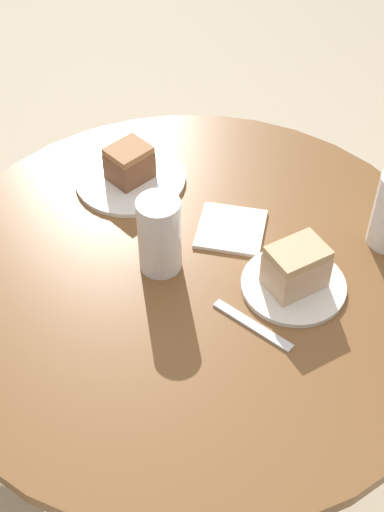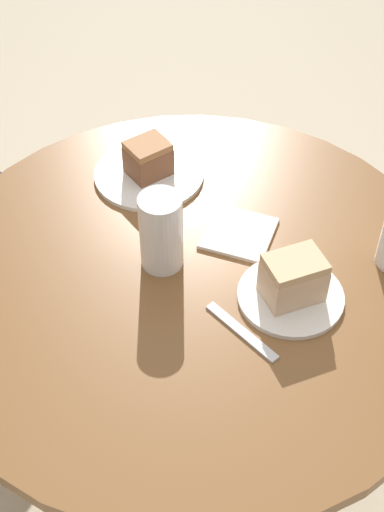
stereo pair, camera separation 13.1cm
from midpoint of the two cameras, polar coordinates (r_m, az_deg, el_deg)
ground_plane at (r=1.94m, az=2.01°, el=-16.04°), size 8.00×8.00×0.00m
table at (r=1.50m, az=2.52°, el=-6.59°), size 1.01×1.01×0.73m
plate_near at (r=1.31m, az=10.74°, el=-3.32°), size 0.19×0.19×0.01m
plate_far at (r=1.54m, az=-1.01°, el=6.46°), size 0.24×0.24×0.01m
cake_slice_near at (r=1.28m, az=11.03°, el=-1.89°), size 0.13×0.12×0.09m
cake_slice_far at (r=1.51m, az=-1.03°, el=7.73°), size 0.10×0.10×0.08m
glass_lemonade at (r=1.31m, az=0.39°, el=1.58°), size 0.08×0.08×0.16m
napkin_stack at (r=1.41m, az=6.42°, el=1.70°), size 0.16×0.16×0.01m
fork at (r=1.25m, az=7.00°, el=-6.18°), size 0.05×0.16×0.00m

